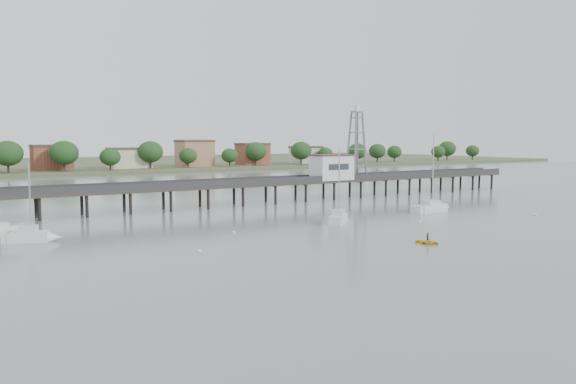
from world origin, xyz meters
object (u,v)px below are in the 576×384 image
sailboat_c (340,218)px  pier (221,186)px  sailboat_d (435,208)px  sailboat_b (36,236)px  white_tender (9,229)px  lattice_tower (356,145)px  yellow_dinghy (427,244)px

sailboat_c → pier: bearing=61.0°
sailboat_c → sailboat_d: 21.85m
sailboat_b → white_tender: bearing=122.9°
sailboat_c → white_tender: bearing=116.9°
pier → lattice_tower: 32.34m
pier → sailboat_b: 40.17m
sailboat_d → white_tender: bearing=160.8°
pier → yellow_dinghy: pier is taller
sailboat_d → sailboat_b: bearing=168.6°
sailboat_c → sailboat_d: sailboat_d is taller
white_tender → pier: bearing=6.9°
white_tender → yellow_dinghy: 54.52m
lattice_tower → white_tender: lattice_tower is taller
lattice_tower → sailboat_d: bearing=-96.5°
lattice_tower → sailboat_b: 69.77m
sailboat_c → white_tender: 45.97m
lattice_tower → sailboat_c: (-24.71, -27.13, -10.45)m
white_tender → yellow_dinghy: (41.70, -35.12, -0.49)m
pier → sailboat_b: sailboat_b is taller
lattice_tower → sailboat_b: (-65.84, -20.60, -10.44)m
lattice_tower → yellow_dinghy: bearing=-119.4°
pier → lattice_tower: (31.50, 0.00, 7.31)m
lattice_tower → sailboat_b: size_ratio=1.52×
sailboat_d → yellow_dinghy: sailboat_d is taller
sailboat_d → white_tender: sailboat_d is taller
sailboat_c → white_tender: (-43.20, 15.72, -0.16)m
pier → white_tender: size_ratio=34.50×
lattice_tower → white_tender: size_ratio=3.57×
yellow_dinghy → sailboat_d: bearing=17.8°
sailboat_d → white_tender: 66.51m
pier → sailboat_c: (6.79, -27.13, -3.14)m
sailboat_c → sailboat_b: size_ratio=1.14×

